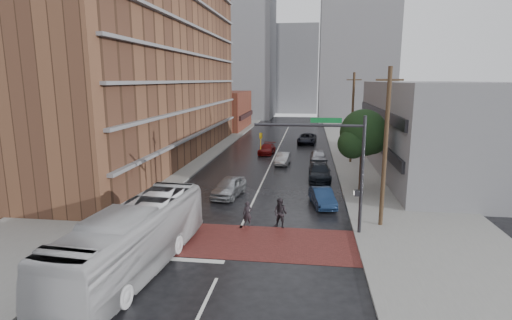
% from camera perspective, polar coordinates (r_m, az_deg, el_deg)
% --- Properties ---
extents(ground, '(160.00, 160.00, 0.00)m').
position_cam_1_polar(ground, '(23.26, -3.33, -11.95)').
color(ground, black).
rests_on(ground, ground).
extents(crosswalk, '(14.00, 5.00, 0.02)m').
position_cam_1_polar(crosswalk, '(23.70, -3.09, -11.45)').
color(crosswalk, maroon).
rests_on(crosswalk, ground).
extents(sidewalk_west, '(9.00, 90.00, 0.15)m').
position_cam_1_polar(sidewalk_west, '(49.39, -10.94, 0.54)').
color(sidewalk_west, gray).
rests_on(sidewalk_west, ground).
extents(sidewalk_east, '(9.00, 90.00, 0.15)m').
position_cam_1_polar(sidewalk_east, '(47.42, 16.44, -0.18)').
color(sidewalk_east, gray).
rests_on(sidewalk_east, ground).
extents(apartment_block, '(10.00, 44.00, 28.00)m').
position_cam_1_polar(apartment_block, '(48.71, -14.89, 16.68)').
color(apartment_block, brown).
rests_on(apartment_block, ground).
extents(storefront_west, '(8.00, 16.00, 7.00)m').
position_cam_1_polar(storefront_west, '(76.88, -4.51, 7.11)').
color(storefront_west, brown).
rests_on(storefront_west, ground).
extents(building_east, '(11.00, 26.00, 9.00)m').
position_cam_1_polar(building_east, '(43.03, 24.36, 4.10)').
color(building_east, slate).
rests_on(building_east, ground).
extents(distant_tower_west, '(18.00, 16.00, 32.00)m').
position_cam_1_polar(distant_tower_west, '(100.83, -2.81, 15.25)').
color(distant_tower_west, slate).
rests_on(distant_tower_west, ground).
extents(distant_tower_east, '(16.00, 14.00, 36.00)m').
position_cam_1_polar(distant_tower_east, '(93.88, 14.26, 16.44)').
color(distant_tower_east, slate).
rests_on(distant_tower_east, ground).
extents(distant_tower_center, '(12.00, 10.00, 24.00)m').
position_cam_1_polar(distant_tower_center, '(116.05, 5.77, 12.73)').
color(distant_tower_center, slate).
rests_on(distant_tower_center, ground).
extents(street_tree, '(4.20, 4.10, 6.90)m').
position_cam_1_polar(street_tree, '(33.57, 15.10, 3.34)').
color(street_tree, '#332319').
rests_on(street_tree, ground).
extents(signal_mast, '(6.50, 0.30, 7.20)m').
position_cam_1_polar(signal_mast, '(23.93, 11.59, 0.38)').
color(signal_mast, '#2D2D33').
rests_on(signal_mast, ground).
extents(utility_pole_near, '(1.60, 0.26, 10.00)m').
position_cam_1_polar(utility_pole_near, '(25.70, 17.99, 1.73)').
color(utility_pole_near, '#473321').
rests_on(utility_pole_near, ground).
extents(utility_pole_far, '(1.60, 0.26, 10.00)m').
position_cam_1_polar(utility_pole_far, '(45.37, 13.60, 5.94)').
color(utility_pole_far, '#473321').
rests_on(utility_pole_far, ground).
extents(transit_bus, '(3.66, 11.92, 3.27)m').
position_cam_1_polar(transit_bus, '(20.53, -17.05, -10.77)').
color(transit_bus, '#BBBBBD').
rests_on(transit_bus, ground).
extents(pedestrian_a, '(0.61, 0.41, 1.62)m').
position_cam_1_polar(pedestrian_a, '(25.66, -1.22, -7.71)').
color(pedestrian_a, black).
rests_on(pedestrian_a, ground).
extents(pedestrian_b, '(1.12, 1.00, 1.90)m').
position_cam_1_polar(pedestrian_b, '(25.39, 3.50, -7.60)').
color(pedestrian_b, black).
rests_on(pedestrian_b, ground).
extents(car_travel_a, '(2.54, 4.84, 1.57)m').
position_cam_1_polar(car_travel_a, '(32.09, -3.88, -3.84)').
color(car_travel_a, '#A4A8AC').
rests_on(car_travel_a, ground).
extents(car_travel_b, '(1.74, 4.04, 1.29)m').
position_cam_1_polar(car_travel_b, '(44.22, 3.88, 0.21)').
color(car_travel_b, '#A1A5A9').
rests_on(car_travel_b, ground).
extents(car_travel_c, '(2.09, 4.46, 1.26)m').
position_cam_1_polar(car_travel_c, '(50.41, 1.57, 1.60)').
color(car_travel_c, '#670B0C').
rests_on(car_travel_c, ground).
extents(suv_travel, '(2.95, 5.60, 1.50)m').
position_cam_1_polar(suv_travel, '(58.97, 7.30, 3.06)').
color(suv_travel, black).
rests_on(suv_travel, ground).
extents(car_parked_near, '(2.14, 4.21, 1.32)m').
position_cam_1_polar(car_parked_near, '(30.07, 9.47, -5.27)').
color(car_parked_near, '#132442').
rests_on(car_parked_near, ground).
extents(car_parked_mid, '(2.10, 5.06, 1.46)m').
position_cam_1_polar(car_parked_mid, '(37.80, 9.07, -1.71)').
color(car_parked_mid, black).
rests_on(car_parked_mid, ground).
extents(car_parked_far, '(1.90, 4.44, 1.49)m').
position_cam_1_polar(car_parked_far, '(45.24, 8.86, 0.48)').
color(car_parked_far, '#A3A4AA').
rests_on(car_parked_far, ground).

